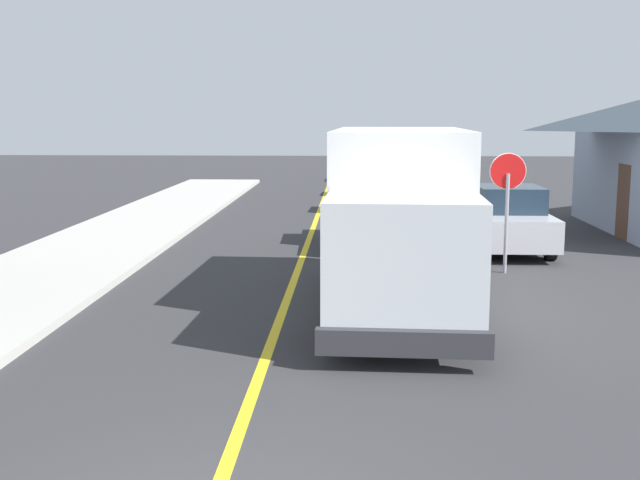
{
  "coord_description": "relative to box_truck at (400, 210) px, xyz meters",
  "views": [
    {
      "loc": [
        1.26,
        -5.89,
        3.48
      ],
      "look_at": [
        0.7,
        6.99,
        1.4
      ],
      "focal_mm": 43.89,
      "sensor_mm": 36.0,
      "label": 1
    }
  ],
  "objects": [
    {
      "name": "centre_line_yellow",
      "position": [
        -2.1,
        1.8,
        -1.76
      ],
      "size": [
        0.16,
        56.0,
        0.01
      ],
      "primitive_type": "cube",
      "color": "gold",
      "rests_on": "ground"
    },
    {
      "name": "box_truck",
      "position": [
        0.0,
        0.0,
        0.0
      ],
      "size": [
        2.68,
        7.27,
        3.2
      ],
      "color": "white",
      "rests_on": "ground"
    },
    {
      "name": "parked_car_near",
      "position": [
        -0.37,
        6.77,
        -0.97
      ],
      "size": [
        1.94,
        4.46,
        1.67
      ],
      "color": "black",
      "rests_on": "ground"
    },
    {
      "name": "parked_car_mid",
      "position": [
        0.01,
        13.57,
        -0.97
      ],
      "size": [
        1.91,
        4.44,
        1.67
      ],
      "color": "#4C564C",
      "rests_on": "ground"
    },
    {
      "name": "parked_car_far",
      "position": [
        0.19,
        19.3,
        -0.97
      ],
      "size": [
        2.01,
        4.48,
        1.67
      ],
      "color": "#2D4793",
      "rests_on": "ground"
    },
    {
      "name": "parked_car_furthest",
      "position": [
        0.09,
        26.38,
        -0.97
      ],
      "size": [
        1.96,
        4.46,
        1.67
      ],
      "color": "#B7B7BC",
      "rests_on": "ground"
    },
    {
      "name": "parked_van_across",
      "position": [
        3.1,
        6.01,
        -0.97
      ],
      "size": [
        1.8,
        4.4,
        1.67
      ],
      "color": "#B7B7BC",
      "rests_on": "ground"
    },
    {
      "name": "stop_sign",
      "position": [
        2.51,
        3.09,
        0.09
      ],
      "size": [
        0.8,
        0.1,
        2.65
      ],
      "color": "gray",
      "rests_on": "ground"
    }
  ]
}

